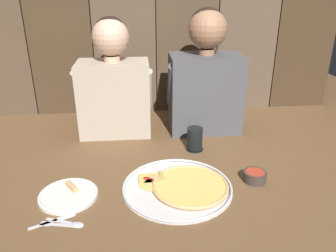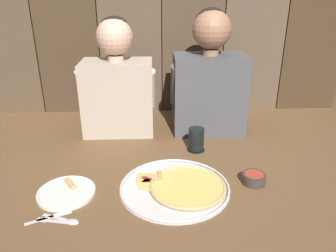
{
  "view_description": "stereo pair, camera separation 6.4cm",
  "coord_description": "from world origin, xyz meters",
  "px_view_note": "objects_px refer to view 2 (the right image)",
  "views": [
    {
      "loc": [
        -0.11,
        -1.19,
        0.73
      ],
      "look_at": [
        0.01,
        0.1,
        0.18
      ],
      "focal_mm": 35.34,
      "sensor_mm": 36.0,
      "label": 1
    },
    {
      "loc": [
        -0.05,
        -1.2,
        0.73
      ],
      "look_at": [
        0.01,
        0.1,
        0.18
      ],
      "focal_mm": 35.34,
      "sensor_mm": 36.0,
      "label": 2
    }
  ],
  "objects_px": {
    "pizza_tray": "(179,187)",
    "dipping_bowl": "(254,178)",
    "drinking_glass": "(196,140)",
    "diner_right": "(209,78)",
    "dinner_plate": "(67,192)",
    "diner_left": "(117,83)"
  },
  "relations": [
    {
      "from": "drinking_glass",
      "to": "diner_left",
      "type": "distance_m",
      "value": 0.51
    },
    {
      "from": "drinking_glass",
      "to": "dipping_bowl",
      "type": "distance_m",
      "value": 0.36
    },
    {
      "from": "dinner_plate",
      "to": "diner_left",
      "type": "bearing_deg",
      "value": 75.82
    },
    {
      "from": "diner_right",
      "to": "drinking_glass",
      "type": "bearing_deg",
      "value": -110.1
    },
    {
      "from": "dinner_plate",
      "to": "drinking_glass",
      "type": "distance_m",
      "value": 0.64
    },
    {
      "from": "diner_right",
      "to": "diner_left",
      "type": "bearing_deg",
      "value": -179.96
    },
    {
      "from": "diner_left",
      "to": "dinner_plate",
      "type": "bearing_deg",
      "value": -104.18
    },
    {
      "from": "dipping_bowl",
      "to": "diner_left",
      "type": "xyz_separation_m",
      "value": [
        -0.58,
        0.55,
        0.25
      ]
    },
    {
      "from": "dinner_plate",
      "to": "dipping_bowl",
      "type": "bearing_deg",
      "value": 3.53
    },
    {
      "from": "pizza_tray",
      "to": "drinking_glass",
      "type": "bearing_deg",
      "value": 72.14
    },
    {
      "from": "pizza_tray",
      "to": "dipping_bowl",
      "type": "relative_size",
      "value": 4.62
    },
    {
      "from": "drinking_glass",
      "to": "pizza_tray",
      "type": "bearing_deg",
      "value": -107.86
    },
    {
      "from": "pizza_tray",
      "to": "diner_right",
      "type": "xyz_separation_m",
      "value": [
        0.2,
        0.58,
        0.28
      ]
    },
    {
      "from": "dinner_plate",
      "to": "diner_left",
      "type": "xyz_separation_m",
      "value": [
        0.15,
        0.59,
        0.26
      ]
    },
    {
      "from": "pizza_tray",
      "to": "dinner_plate",
      "type": "distance_m",
      "value": 0.43
    },
    {
      "from": "drinking_glass",
      "to": "diner_right",
      "type": "xyz_separation_m",
      "value": [
        0.09,
        0.25,
        0.24
      ]
    },
    {
      "from": "pizza_tray",
      "to": "dipping_bowl",
      "type": "xyz_separation_m",
      "value": [
        0.3,
        0.03,
        0.01
      ]
    },
    {
      "from": "dinner_plate",
      "to": "dipping_bowl",
      "type": "height_order",
      "value": "dipping_bowl"
    },
    {
      "from": "drinking_glass",
      "to": "diner_right",
      "type": "relative_size",
      "value": 0.18
    },
    {
      "from": "diner_right",
      "to": "pizza_tray",
      "type": "bearing_deg",
      "value": -108.84
    },
    {
      "from": "pizza_tray",
      "to": "diner_left",
      "type": "xyz_separation_m",
      "value": [
        -0.28,
        0.58,
        0.26
      ]
    },
    {
      "from": "drinking_glass",
      "to": "dipping_bowl",
      "type": "relative_size",
      "value": 1.2
    }
  ]
}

